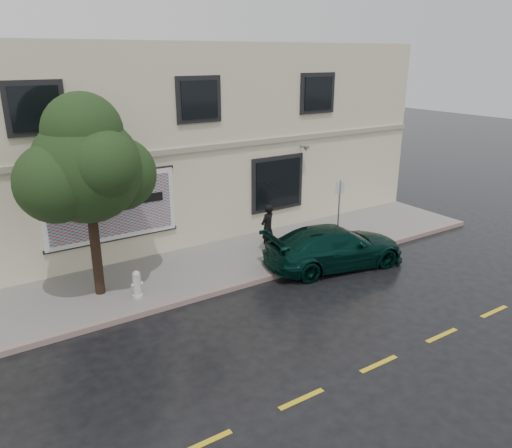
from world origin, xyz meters
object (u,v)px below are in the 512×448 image
car (335,247)px  pedestrian (267,228)px  street_tree (87,170)px  fire_hydrant (137,284)px

car → pedestrian: size_ratio=2.80×
pedestrian → street_tree: 6.42m
car → fire_hydrant: 6.37m
pedestrian → street_tree: bearing=-19.2°
car → pedestrian: 2.40m
fire_hydrant → street_tree: bearing=137.4°
car → pedestrian: (-1.27, 2.01, 0.30)m
fire_hydrant → car: bearing=-7.0°
pedestrian → street_tree: (-5.81, -0.05, 2.75)m
street_tree → pedestrian: bearing=0.5°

